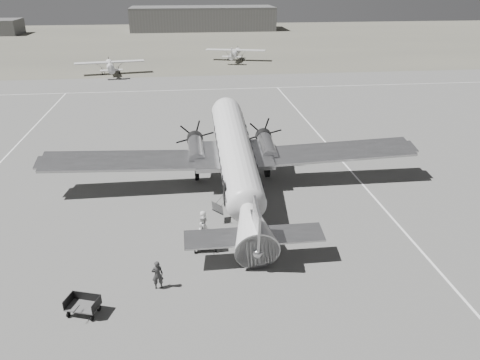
# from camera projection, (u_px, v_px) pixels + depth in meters

# --- Properties ---
(ground) EXTENTS (260.00, 260.00, 0.00)m
(ground) POSITION_uv_depth(u_px,v_px,m) (215.00, 225.00, 30.77)
(ground) COLOR slate
(ground) RESTS_ON ground
(taxi_line_right) EXTENTS (0.15, 80.00, 0.01)m
(taxi_line_right) POSITION_uv_depth(u_px,v_px,m) (390.00, 215.00, 32.09)
(taxi_line_right) COLOR white
(taxi_line_right) RESTS_ON ground
(taxi_line_horizon) EXTENTS (90.00, 0.15, 0.01)m
(taxi_line_horizon) POSITION_uv_depth(u_px,v_px,m) (195.00, 90.00, 67.13)
(taxi_line_horizon) COLOR white
(taxi_line_horizon) RESTS_ON ground
(grass_infield) EXTENTS (260.00, 90.00, 0.01)m
(grass_infield) POSITION_uv_depth(u_px,v_px,m) (188.00, 41.00, 117.12)
(grass_infield) COLOR #646254
(grass_infield) RESTS_ON ground
(hangar_main) EXTENTS (42.00, 14.00, 6.60)m
(hangar_main) POSITION_uv_depth(u_px,v_px,m) (203.00, 18.00, 139.07)
(hangar_main) COLOR #5D5D5D
(hangar_main) RESTS_ON ground
(dc3_airliner) EXTENTS (29.11, 20.23, 5.54)m
(dc3_airliner) POSITION_uv_depth(u_px,v_px,m) (237.00, 162.00, 33.71)
(dc3_airliner) COLOR #B5B5B7
(dc3_airliner) RESTS_ON ground
(light_plane_left) EXTENTS (12.78, 11.05, 2.35)m
(light_plane_left) POSITION_uv_depth(u_px,v_px,m) (110.00, 67.00, 76.99)
(light_plane_left) COLOR silver
(light_plane_left) RESTS_ON ground
(light_plane_right) EXTENTS (13.50, 11.95, 2.39)m
(light_plane_right) POSITION_uv_depth(u_px,v_px,m) (235.00, 55.00, 89.16)
(light_plane_right) COLOR silver
(light_plane_right) RESTS_ON ground
(baggage_cart_near) EXTENTS (1.65, 1.18, 0.92)m
(baggage_cart_near) POSITION_uv_depth(u_px,v_px,m) (205.00, 243.00, 27.92)
(baggage_cart_near) COLOR #4E4E4E
(baggage_cart_near) RESTS_ON ground
(baggage_cart_far) EXTENTS (1.90, 1.60, 0.91)m
(baggage_cart_far) POSITION_uv_depth(u_px,v_px,m) (83.00, 306.00, 22.58)
(baggage_cart_far) COLOR #4E4E4E
(baggage_cart_far) RESTS_ON ground
(ground_crew) EXTENTS (0.65, 0.47, 1.65)m
(ground_crew) POSITION_uv_depth(u_px,v_px,m) (157.00, 275.00, 24.30)
(ground_crew) COLOR #2D2D2D
(ground_crew) RESTS_ON ground
(ramp_agent) EXTENTS (0.79, 0.94, 1.73)m
(ramp_agent) POSITION_uv_depth(u_px,v_px,m) (204.00, 228.00, 28.69)
(ramp_agent) COLOR silver
(ramp_agent) RESTS_ON ground
(passenger) EXTENTS (0.72, 0.85, 1.48)m
(passenger) POSITION_uv_depth(u_px,v_px,m) (203.00, 222.00, 29.69)
(passenger) COLOR silver
(passenger) RESTS_ON ground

